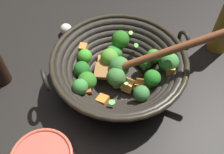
% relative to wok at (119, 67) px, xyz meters
% --- Properties ---
extents(ground_plane, '(4.00, 4.00, 0.00)m').
position_rel_wok_xyz_m(ground_plane, '(0.00, -0.00, -0.07)').
color(ground_plane, black).
extents(wok, '(0.37, 0.36, 0.23)m').
position_rel_wok_xyz_m(wok, '(0.00, 0.00, 0.00)').
color(wok, black).
rests_on(wok, ground).
extents(garlic_bulb, '(0.04, 0.04, 0.04)m').
position_rel_wok_xyz_m(garlic_bulb, '(-0.00, -0.26, -0.05)').
color(garlic_bulb, silver).
rests_on(garlic_bulb, ground).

